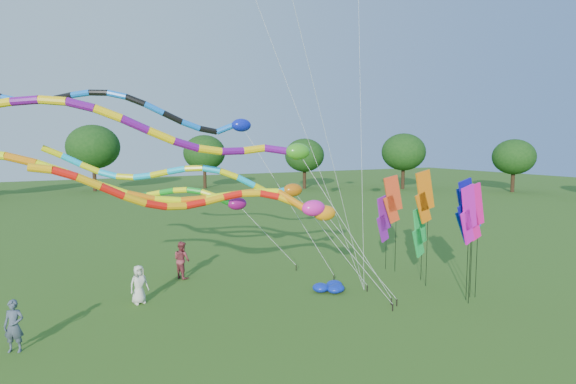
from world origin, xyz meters
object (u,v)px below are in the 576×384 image
tube_kite_orange (180,190)px  blue_nylon_heap (329,287)px  person_b (14,326)px  tube_kite_red (232,201)px  person_c (182,260)px  person_a (139,284)px

tube_kite_orange → blue_nylon_heap: (6.99, 0.96, -4.84)m
blue_nylon_heap → person_b: bearing=-177.4°
person_b → tube_kite_orange: bearing=19.3°
tube_kite_red → blue_nylon_heap: bearing=28.1°
tube_kite_red → blue_nylon_heap: 7.03m
person_c → blue_nylon_heap: bearing=-156.3°
person_b → person_c: size_ratio=0.93×
person_a → person_b: bearing=-160.5°
person_a → person_c: (2.62, 2.87, 0.11)m
blue_nylon_heap → person_c: person_c is taller
blue_nylon_heap → person_c: 7.48m
tube_kite_red → person_b: tube_kite_red is taller
person_c → person_a: bearing=115.7°
person_c → tube_kite_red: bearing=158.6°
tube_kite_red → blue_nylon_heap: tube_kite_red is taller
tube_kite_orange → person_c: size_ratio=8.39×
tube_kite_red → person_a: (-2.67, 3.91, -3.80)m
blue_nylon_heap → person_b: size_ratio=0.87×
person_c → tube_kite_orange: bearing=143.0°
tube_kite_orange → person_c: (1.68, 6.18, -4.12)m
tube_kite_orange → blue_nylon_heap: size_ratio=10.41×
blue_nylon_heap → person_a: size_ratio=0.92×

